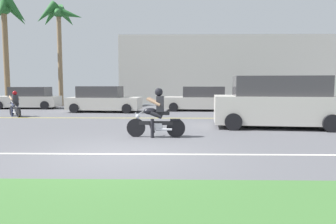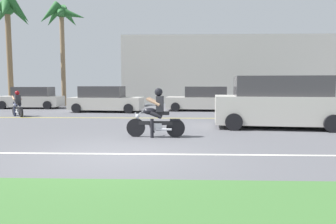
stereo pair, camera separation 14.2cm
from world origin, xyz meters
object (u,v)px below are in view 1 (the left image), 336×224
object	(u,v)px
parked_car_1	(103,100)
parked_car_2	(200,99)
palm_tree_0	(4,17)
motorcyclist_distant	(15,106)
palm_tree_1	(58,20)
motorcyclist	(156,117)
parked_car_0	(28,98)
suv_nearby	(277,103)
parked_car_3	(279,99)

from	to	relation	value
parked_car_1	parked_car_2	xyz separation A→B (m)	(6.03, 0.95, -0.01)
parked_car_1	palm_tree_0	size ratio (longest dim) A/B	0.56
parked_car_1	motorcyclist_distant	distance (m)	4.91
parked_car_2	palm_tree_1	xyz separation A→B (m)	(-10.53, 4.12, 5.84)
palm_tree_0	parked_car_1	bearing A→B (deg)	-26.34
parked_car_2	motorcyclist_distant	bearing A→B (deg)	-159.67
motorcyclist	parked_car_0	bearing A→B (deg)	130.18
motorcyclist_distant	palm_tree_1	bearing A→B (deg)	93.33
parked_car_0	parked_car_2	distance (m)	11.96
motorcyclist	parked_car_1	size ratio (longest dim) A/B	0.42
motorcyclist	parked_car_2	size ratio (longest dim) A/B	0.42
suv_nearby	palm_tree_0	xyz separation A→B (m)	(-16.47, 10.55, 5.61)
suv_nearby	parked_car_1	world-z (taller)	suv_nearby
parked_car_3	motorcyclist	bearing A→B (deg)	-125.24
parked_car_3	palm_tree_0	size ratio (longest dim) A/B	0.54
parked_car_3	palm_tree_1	distance (m)	17.16
parked_car_1	motorcyclist_distant	size ratio (longest dim) A/B	3.33
palm_tree_0	motorcyclist_distant	xyz separation A→B (m)	(4.02, -6.78, -6.02)
parked_car_0	palm_tree_1	bearing A→B (deg)	62.91
parked_car_0	motorcyclist_distant	xyz separation A→B (m)	(1.78, -5.25, -0.13)
parked_car_1	palm_tree_0	distance (m)	10.73
suv_nearby	palm_tree_0	world-z (taller)	palm_tree_0
parked_car_2	palm_tree_0	distance (m)	15.57
motorcyclist	motorcyclist_distant	distance (m)	9.93
parked_car_1	palm_tree_0	xyz separation A→B (m)	(-8.06, 3.99, 5.85)
motorcyclist	palm_tree_1	world-z (taller)	palm_tree_1
parked_car_0	parked_car_1	size ratio (longest dim) A/B	0.96
parked_car_1	parked_car_3	bearing A→B (deg)	8.64
parked_car_3	palm_tree_1	size ratio (longest dim) A/B	0.55
parked_car_1	motorcyclist_distant	bearing A→B (deg)	-145.45
parked_car_0	parked_car_2	bearing A→B (deg)	-7.30
suv_nearby	palm_tree_0	distance (m)	20.35
parked_car_0	palm_tree_0	xyz separation A→B (m)	(-2.24, 1.52, 5.88)
parked_car_3	parked_car_2	bearing A→B (deg)	-171.71
parked_car_3	palm_tree_1	xyz separation A→B (m)	(-15.78, 3.35, 5.85)
parked_car_2	motorcyclist_distant	size ratio (longest dim) A/B	3.35
parked_car_2	suv_nearby	bearing A→B (deg)	-72.47
parked_car_2	parked_car_3	xyz separation A→B (m)	(5.24, 0.76, -0.00)
parked_car_0	palm_tree_1	distance (m)	6.55
parked_car_3	palm_tree_1	world-z (taller)	palm_tree_1
parked_car_0	palm_tree_0	bearing A→B (deg)	145.75
motorcyclist	parked_car_1	xyz separation A→B (m)	(-3.78, 8.91, 0.06)
palm_tree_1	parked_car_1	bearing A→B (deg)	-48.39
parked_car_1	suv_nearby	bearing A→B (deg)	-37.96
motorcyclist	palm_tree_0	bearing A→B (deg)	132.55
motorcyclist	motorcyclist_distant	world-z (taller)	motorcyclist
parked_car_0	motorcyclist_distant	world-z (taller)	parked_car_0
motorcyclist_distant	parked_car_2	bearing A→B (deg)	20.33
motorcyclist	parked_car_3	distance (m)	13.00
motorcyclist	suv_nearby	world-z (taller)	suv_nearby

